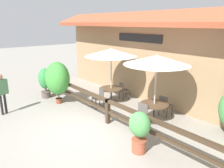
# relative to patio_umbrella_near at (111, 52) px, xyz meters

# --- Properties ---
(ground_plane) EXTENTS (60.00, 60.00, 0.00)m
(ground_plane) POSITION_rel_patio_umbrella_near_xyz_m (1.63, -2.57, -2.40)
(ground_plane) COLOR gray
(building_facade) EXTENTS (14.28, 1.49, 4.23)m
(building_facade) POSITION_rel_patio_umbrella_near_xyz_m (1.62, 1.53, -0.23)
(building_facade) COLOR #997A56
(building_facade) RESTS_ON ground
(patio_railing) EXTENTS (10.40, 0.14, 0.95)m
(patio_railing) POSITION_rel_patio_umbrella_near_xyz_m (1.63, -1.52, -1.70)
(patio_railing) COLOR #3D2D1E
(patio_railing) RESTS_ON ground
(patio_umbrella_near) EXTENTS (2.42, 2.42, 2.61)m
(patio_umbrella_near) POSITION_rel_patio_umbrella_near_xyz_m (0.00, 0.00, 0.00)
(patio_umbrella_near) COLOR #B7B2A8
(patio_umbrella_near) RESTS_ON ground
(dining_table_near) EXTENTS (1.07, 1.07, 0.72)m
(dining_table_near) POSITION_rel_patio_umbrella_near_xyz_m (0.00, 0.00, -1.82)
(dining_table_near) COLOR #4C3826
(dining_table_near) RESTS_ON ground
(chair_near_streetside) EXTENTS (0.49, 0.49, 0.86)m
(chair_near_streetside) POSITION_rel_patio_umbrella_near_xyz_m (0.09, -0.78, -1.91)
(chair_near_streetside) COLOR #514C47
(chair_near_streetside) RESTS_ON ground
(chair_near_wallside) EXTENTS (0.50, 0.50, 0.86)m
(chair_near_wallside) POSITION_rel_patio_umbrella_near_xyz_m (0.03, 0.78, -1.91)
(chair_near_wallside) COLOR #514C47
(chair_near_wallside) RESTS_ON ground
(patio_umbrella_middle) EXTENTS (2.42, 2.42, 2.61)m
(patio_umbrella_middle) POSITION_rel_patio_umbrella_near_xyz_m (2.64, -0.06, 0.00)
(patio_umbrella_middle) COLOR #B7B2A8
(patio_umbrella_middle) RESTS_ON ground
(dining_table_middle) EXTENTS (1.07, 1.07, 0.72)m
(dining_table_middle) POSITION_rel_patio_umbrella_near_xyz_m (2.64, -0.06, -1.82)
(dining_table_middle) COLOR #4C3826
(dining_table_middle) RESTS_ON ground
(chair_middle_streetside) EXTENTS (0.49, 0.49, 0.86)m
(chair_middle_streetside) POSITION_rel_patio_umbrella_near_xyz_m (2.63, -0.80, -1.91)
(chair_middle_streetside) COLOR #514C47
(chair_middle_streetside) RESTS_ON ground
(chair_middle_wallside) EXTENTS (0.44, 0.44, 0.86)m
(chair_middle_wallside) POSITION_rel_patio_umbrella_near_xyz_m (2.60, 0.68, -1.91)
(chair_middle_wallside) COLOR #514C47
(chair_middle_wallside) RESTS_ON ground
(potted_plant_corner_fern) EXTENTS (1.21, 1.09, 1.98)m
(potted_plant_corner_fern) POSITION_rel_patio_umbrella_near_xyz_m (-1.54, -1.95, -1.20)
(potted_plant_corner_fern) COLOR brown
(potted_plant_corner_fern) RESTS_ON ground
(potted_plant_small_flowering) EXTENTS (0.70, 0.63, 1.52)m
(potted_plant_small_flowering) POSITION_rel_patio_umbrella_near_xyz_m (-2.72, -2.06, -1.52)
(potted_plant_small_flowering) COLOR #564C47
(potted_plant_small_flowering) RESTS_ON ground
(potted_plant_tall_tropical) EXTENTS (0.66, 0.59, 1.26)m
(potted_plant_tall_tropical) POSITION_rel_patio_umbrella_near_xyz_m (3.72, -2.04, -1.65)
(potted_plant_tall_tropical) COLOR #9E4C33
(potted_plant_tall_tropical) RESTS_ON ground
(pedestrian) EXTENTS (0.33, 0.58, 1.72)m
(pedestrian) POSITION_rel_patio_umbrella_near_xyz_m (-1.83, -4.30, -1.29)
(pedestrian) COLOR black
(pedestrian) RESTS_ON ground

